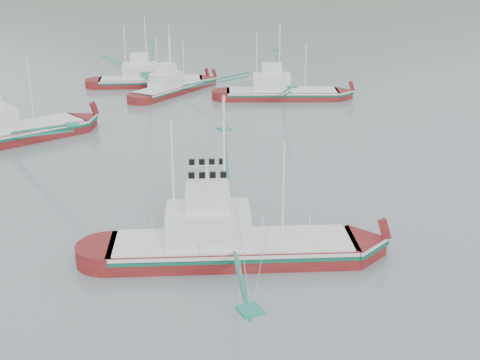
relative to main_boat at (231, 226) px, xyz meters
name	(u,v)px	position (x,y,z in m)	size (l,w,h in m)	color
ground	(277,257)	(2.79, -0.92, -2.24)	(1200.00, 1200.00, 0.00)	slate
main_boat	(231,226)	(0.00, 0.00, 0.00)	(15.83, 26.89, 11.25)	#630E0F
bg_boat_right	(282,83)	(22.87, 38.94, -0.18)	(14.34, 24.24, 10.25)	#630E0F
bg_boat_far	(172,78)	(11.23, 47.50, -0.24)	(16.91, 20.74, 9.37)	#630E0F
bg_boat_left	(0,121)	(-11.04, 32.20, 0.07)	(16.87, 28.75, 11.98)	#630E0F
bg_boat_extra	(150,72)	(9.80, 52.95, -0.27)	(14.44, 24.62, 10.25)	#630E0F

